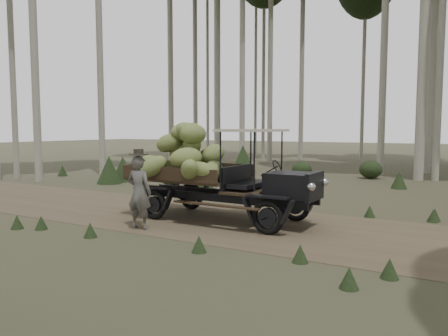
% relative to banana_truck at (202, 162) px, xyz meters
% --- Properties ---
extents(ground, '(120.00, 120.00, 0.00)m').
position_rel_banana_truck_xyz_m(ground, '(1.54, -0.01, -1.36)').
color(ground, '#473D2B').
rests_on(ground, ground).
extents(dirt_track, '(70.00, 4.00, 0.01)m').
position_rel_banana_truck_xyz_m(dirt_track, '(1.54, -0.01, -1.36)').
color(dirt_track, brown).
rests_on(dirt_track, ground).
extents(banana_truck, '(4.74, 2.24, 2.40)m').
position_rel_banana_truck_xyz_m(banana_truck, '(0.00, 0.00, 0.00)').
color(banana_truck, black).
rests_on(banana_truck, ground).
extents(farmer, '(0.61, 0.46, 1.72)m').
position_rel_banana_truck_xyz_m(farmer, '(-0.56, -1.60, -0.55)').
color(farmer, '#56534E').
rests_on(farmer, ground).
extents(undergrowth, '(21.79, 23.16, 1.33)m').
position_rel_banana_truck_xyz_m(undergrowth, '(-0.88, -0.89, -0.84)').
color(undergrowth, '#233319').
rests_on(undergrowth, ground).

